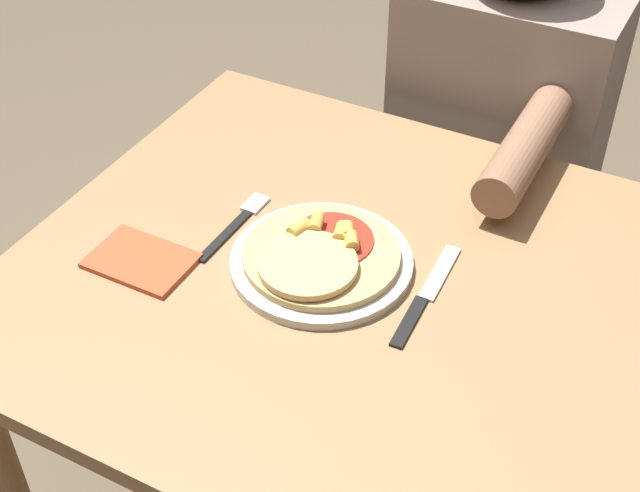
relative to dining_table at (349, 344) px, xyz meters
The scene contains 7 objects.
dining_table is the anchor object (origin of this frame).
plate 0.15m from the dining_table, behind, with size 0.26×0.26×0.01m.
pizza 0.17m from the dining_table, behind, with size 0.22×0.22×0.04m.
fork 0.25m from the dining_table, behind, with size 0.03×0.18×0.00m.
knife 0.18m from the dining_table, ahead, with size 0.03×0.22×0.00m.
napkin 0.33m from the dining_table, 157.74° to the right, with size 0.14×0.10×0.01m.
person_diner 0.59m from the dining_table, 87.76° to the left, with size 0.38×0.52×1.17m.
Camera 1 is at (0.39, -0.84, 1.62)m, focal length 50.00 mm.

